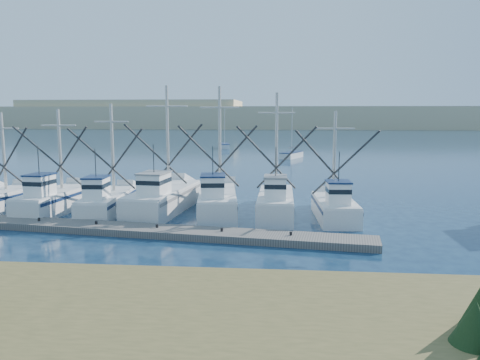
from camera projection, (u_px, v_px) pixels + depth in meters
name	position (u px, v px, depth m)	size (l,w,h in m)	color
ground	(263.00, 269.00, 21.85)	(500.00, 500.00, 0.00)	#0D213B
floating_dock	(111.00, 228.00, 28.57)	(31.70, 2.11, 0.42)	slate
dune_ridge	(280.00, 117.00, 228.18)	(360.00, 60.00, 10.00)	tan
trawler_fleet	(139.00, 201.00, 33.45)	(31.04, 9.72, 9.23)	silver
sailboat_near	(292.00, 155.00, 75.22)	(3.93, 5.95, 8.10)	silver
sailboat_far	(224.00, 146.00, 95.80)	(2.73, 6.16, 8.10)	silver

